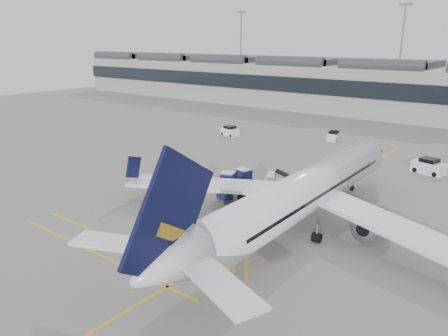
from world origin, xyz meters
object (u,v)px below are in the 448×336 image
Objects in this scene: airliner_main at (301,194)px; ramp_agent_a at (271,192)px; baggage_cart_a at (226,191)px; pushback_tug at (162,185)px; belt_loader at (280,182)px; ramp_agent_b at (275,191)px.

ramp_agent_a is (-5.92, 4.38, -2.32)m from airliner_main.
baggage_cart_a is 0.76× the size of pushback_tug.
airliner_main is at bearing -98.30° from ramp_agent_a.
airliner_main reaches higher than belt_loader.
belt_loader is 1.70× the size of pushback_tug.
airliner_main reaches higher than ramp_agent_b.
baggage_cart_a reaches higher than ramp_agent_b.
pushback_tug is (-10.13, -9.70, 0.05)m from belt_loader.
airliner_main is 18.32× the size of baggage_cart_a.
baggage_cart_a is 4.91m from ramp_agent_a.
airliner_main is at bearing 93.49° from ramp_agent_b.
ramp_agent_a is at bearing 142.75° from airliner_main.
pushback_tug is at bearing 141.33° from ramp_agent_a.
baggage_cart_a is (-9.79, 1.36, -2.23)m from airliner_main.
baggage_cart_a is 5.49m from ramp_agent_b.
baggage_cart_a is at bearing -126.81° from belt_loader.
airliner_main reaches higher than pushback_tug.
airliner_main reaches higher than ramp_agent_a.
airliner_main is 7.72m from ramp_agent_a.
baggage_cart_a is (-2.27, -7.71, 0.44)m from belt_loader.
airliner_main is 13.85× the size of pushback_tug.
ramp_agent_a is (1.60, -4.69, 0.35)m from belt_loader.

